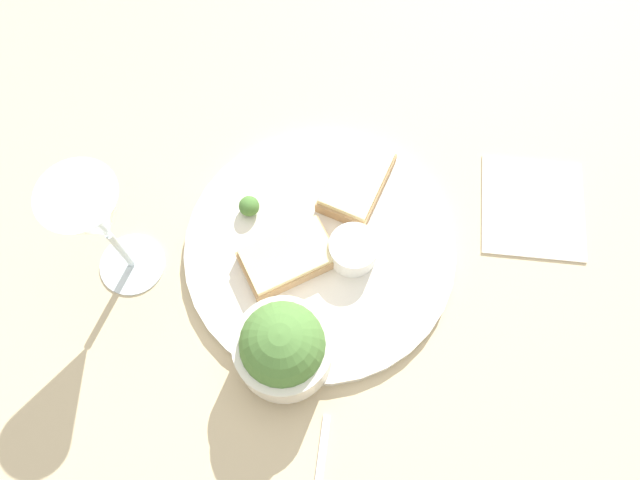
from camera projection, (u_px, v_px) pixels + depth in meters
ground_plane at (320, 251)px, 0.73m from camera, size 4.00×4.00×0.00m
dinner_plate at (320, 249)px, 0.72m from camera, size 0.31×0.31×0.01m
salad_bowl at (283, 347)px, 0.63m from camera, size 0.10×0.10×0.10m
sauce_ramekin at (353, 249)px, 0.69m from camera, size 0.06×0.06×0.03m
cheese_toast_near at (288, 258)px, 0.70m from camera, size 0.12×0.11×0.03m
cheese_toast_far at (355, 181)px, 0.73m from camera, size 0.11×0.07×0.03m
wine_glass at (96, 220)px, 0.60m from camera, size 0.08×0.08×0.18m
garnish at (247, 209)px, 0.72m from camera, size 0.02×0.02×0.02m
napkin at (533, 207)px, 0.75m from camera, size 0.17×0.16×0.01m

